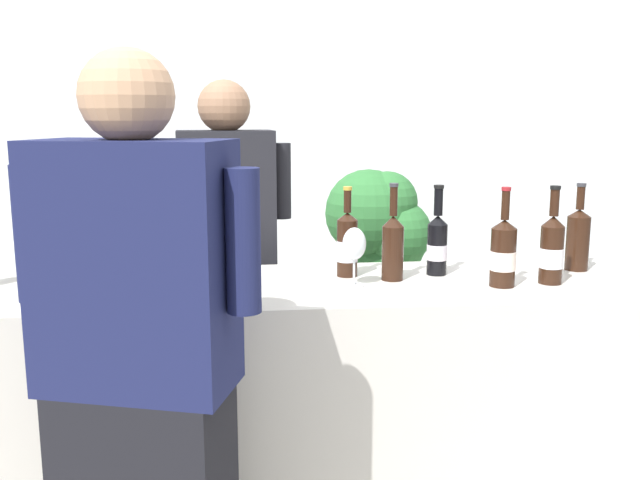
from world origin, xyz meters
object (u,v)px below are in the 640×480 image
Objects in this scene: wine_bottle_7 at (578,238)px; wine_glass at (354,246)px; wine_bottle_8 at (503,253)px; wine_bottle_4 at (347,244)px; person_guest at (142,405)px; person_server at (228,283)px; potted_shrub at (381,247)px; wine_bottle_1 at (393,245)px; wine_bottle_3 at (552,249)px; wine_bottle_9 at (437,243)px; wine_bottle_2 at (39,243)px; wine_bottle_5 at (110,252)px; wine_bottle_0 at (151,241)px.

wine_bottle_7 is 0.87m from wine_glass.
wine_bottle_7 is at bearing 30.32° from wine_bottle_8.
wine_bottle_4 is 1.61× the size of wine_glass.
wine_bottle_8 is at bearing 26.32° from person_guest.
person_server is 1.33× the size of potted_shrub.
wine_bottle_1 is at bearing 160.44° from wine_bottle_8.
potted_shrub is at bearing 104.54° from wine_bottle_3.
person_server is at bearing 160.53° from wine_bottle_7.
wine_bottle_1 is 1.01× the size of wine_bottle_8.
wine_bottle_7 is 0.42m from wine_bottle_8.
wine_bottle_9 is 0.26× the size of potted_shrub.
person_server reaches higher than potted_shrub.
wine_bottle_5 is at bearing -25.11° from wine_bottle_2.
wine_bottle_4 is at bearing -179.06° from wine_bottle_7.
wine_bottle_0 is 1.03× the size of wine_bottle_7.
wine_bottle_5 is 0.20× the size of person_server.
wine_glass is at bearing -15.68° from wine_bottle_0.
wine_bottle_5 is at bearing 175.49° from wine_glass.
person_server reaches higher than wine_bottle_8.
wine_bottle_2 reaches higher than wine_bottle_8.
person_guest reaches higher than wine_bottle_3.
wine_bottle_7 is at bearing 7.06° from wine_bottle_1.
wine_bottle_5 is 0.27× the size of potted_shrub.
person_server is at bearing 132.89° from wine_bottle_4.
person_server is at bearing 56.66° from wine_bottle_5.
wine_bottle_3 is 1.03× the size of wine_bottle_9.
wine_bottle_1 is at bearing -26.42° from wine_bottle_4.
wine_bottle_0 is at bearing 176.67° from wine_bottle_9.
wine_bottle_4 is at bearing -106.59° from potted_shrub.
person_server is (-0.44, 0.47, -0.25)m from wine_bottle_4.
wine_bottle_3 is 1.68× the size of wine_glass.
person_guest is (-0.17, -1.21, -0.00)m from person_server.
wine_bottle_7 is (0.86, 0.01, 0.01)m from wine_bottle_4.
wine_bottle_0 is 1.00× the size of wine_bottle_3.
wine_bottle_7 is at bearing -19.47° from person_server.
wine_bottle_3 is 0.39m from wine_bottle_9.
wine_bottle_0 is 1.01m from wine_bottle_9.
wine_bottle_7 is 0.53m from wine_bottle_9.
wine_glass is at bearing -9.93° from wine_bottle_2.
wine_bottle_7 is at bearing -0.89° from wine_bottle_2.
wine_bottle_0 is 0.20× the size of person_server.
wine_bottle_3 is 0.69m from wine_bottle_4.
person_guest is (-1.46, -0.76, -0.26)m from wine_bottle_7.
wine_bottle_8 is (0.49, -0.20, -0.00)m from wine_bottle_4.
wine_bottle_1 is 0.27× the size of potted_shrub.
wine_bottle_8 is (1.30, -0.12, -0.01)m from wine_bottle_5.
wine_bottle_2 is at bearing 177.65° from wine_bottle_4.
wine_bottle_7 is 0.20× the size of person_server.
wine_bottle_5 is 0.99× the size of wine_bottle_8.
person_guest is (-0.76, -0.67, -0.26)m from wine_bottle_1.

